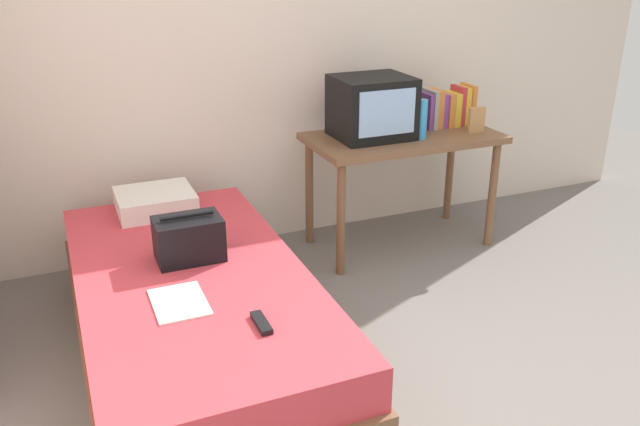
# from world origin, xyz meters

# --- Properties ---
(ground_plane) EXTENTS (8.00, 8.00, 0.00)m
(ground_plane) POSITION_xyz_m (0.00, 0.00, 0.00)
(ground_plane) COLOR slate
(wall_back) EXTENTS (5.20, 0.10, 2.60)m
(wall_back) POSITION_xyz_m (0.00, 2.00, 1.30)
(wall_back) COLOR beige
(wall_back) RESTS_ON ground
(bed) EXTENTS (1.00, 2.00, 0.46)m
(bed) POSITION_xyz_m (-1.02, 0.76, 0.22)
(bed) COLOR brown
(bed) RESTS_ON ground
(desk) EXTENTS (1.16, 0.60, 0.72)m
(desk) POSITION_xyz_m (0.47, 1.52, 0.63)
(desk) COLOR brown
(desk) RESTS_ON ground
(tv) EXTENTS (0.44, 0.39, 0.36)m
(tv) POSITION_xyz_m (0.27, 1.56, 0.90)
(tv) COLOR black
(tv) RESTS_ON desk
(water_bottle) EXTENTS (0.08, 0.08, 0.23)m
(water_bottle) POSITION_xyz_m (0.52, 1.42, 0.84)
(water_bottle) COLOR #3399DB
(water_bottle) RESTS_ON desk
(book_row) EXTENTS (0.34, 0.16, 0.25)m
(book_row) POSITION_xyz_m (0.83, 1.61, 0.84)
(book_row) COLOR #7A3D89
(book_row) RESTS_ON desk
(picture_frame) EXTENTS (0.11, 0.02, 0.16)m
(picture_frame) POSITION_xyz_m (0.90, 1.40, 0.80)
(picture_frame) COLOR #B27F4C
(picture_frame) RESTS_ON desk
(pillow) EXTENTS (0.40, 0.36, 0.11)m
(pillow) POSITION_xyz_m (-1.03, 1.54, 0.51)
(pillow) COLOR silver
(pillow) RESTS_ON bed
(handbag) EXTENTS (0.30, 0.20, 0.22)m
(handbag) POSITION_xyz_m (-0.99, 0.89, 0.56)
(handbag) COLOR black
(handbag) RESTS_ON bed
(magazine) EXTENTS (0.21, 0.29, 0.01)m
(magazine) POSITION_xyz_m (-1.12, 0.51, 0.46)
(magazine) COLOR white
(magazine) RESTS_ON bed
(remote_dark) EXTENTS (0.04, 0.16, 0.02)m
(remote_dark) POSITION_xyz_m (-0.87, 0.22, 0.47)
(remote_dark) COLOR black
(remote_dark) RESTS_ON bed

